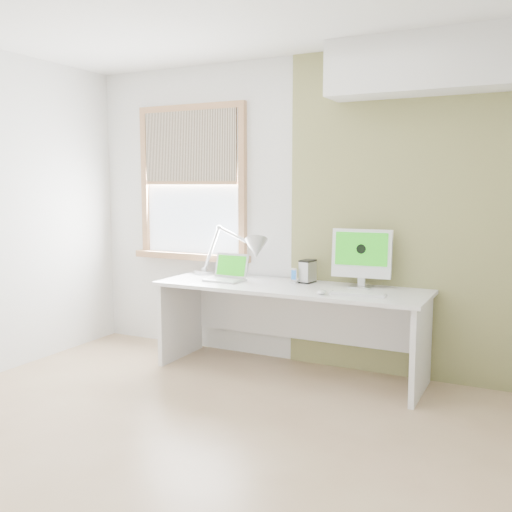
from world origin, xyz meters
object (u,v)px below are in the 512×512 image
Objects in this scene: external_drive at (308,271)px; laptop at (228,274)px; desk_lamp at (246,251)px; imac at (362,255)px; desk at (292,308)px.

laptop is at bearing -163.84° from external_drive.
desk_lamp reaches higher than laptop.
imac reaches higher than laptop.
external_drive is at bearing 16.16° from laptop.
external_drive is 0.48m from imac.
imac is at bearing 0.43° from external_drive.
external_drive is (0.57, 0.02, -0.14)m from desk_lamp.
desk_lamp is 1.02m from imac.
desk is 0.71m from imac.
external_drive is 0.40× the size of imac.
desk_lamp is at bearing -178.42° from external_drive.
laptop reaches higher than external_drive.
imac reaches higher than desk.
imac is (0.53, 0.14, 0.45)m from desk.
imac is (0.45, 0.00, 0.16)m from external_drive.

